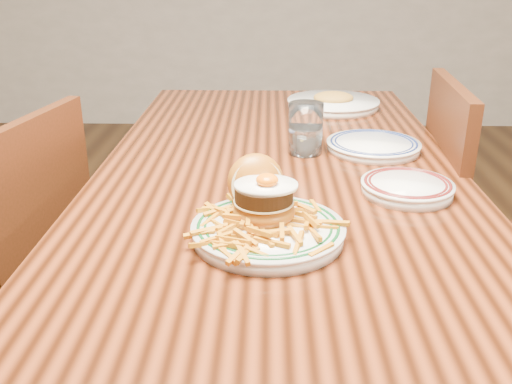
{
  "coord_description": "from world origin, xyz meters",
  "views": [
    {
      "loc": [
        -0.03,
        -1.29,
        1.21
      ],
      "look_at": [
        -0.05,
        -0.35,
        0.82
      ],
      "focal_mm": 40.0,
      "sensor_mm": 36.0,
      "label": 1
    }
  ],
  "objects_px": {
    "side_plate": "(407,187)",
    "chair_left": "(11,275)",
    "table": "(279,197)",
    "chair_right": "(480,240)",
    "main_plate": "(266,216)"
  },
  "relations": [
    {
      "from": "chair_right",
      "to": "side_plate",
      "type": "xyz_separation_m",
      "value": [
        -0.29,
        -0.3,
        0.28
      ]
    },
    {
      "from": "main_plate",
      "to": "chair_right",
      "type": "bearing_deg",
      "value": 26.06
    },
    {
      "from": "chair_right",
      "to": "side_plate",
      "type": "relative_size",
      "value": 4.82
    },
    {
      "from": "main_plate",
      "to": "side_plate",
      "type": "bearing_deg",
      "value": 19.31
    },
    {
      "from": "table",
      "to": "side_plate",
      "type": "xyz_separation_m",
      "value": [
        0.26,
        -0.19,
        0.1
      ]
    },
    {
      "from": "table",
      "to": "chair_right",
      "type": "xyz_separation_m",
      "value": [
        0.55,
        0.12,
        -0.17
      ]
    },
    {
      "from": "chair_right",
      "to": "side_plate",
      "type": "height_order",
      "value": "chair_right"
    },
    {
      "from": "table",
      "to": "chair_right",
      "type": "height_order",
      "value": "chair_right"
    },
    {
      "from": "chair_right",
      "to": "side_plate",
      "type": "distance_m",
      "value": 0.5
    },
    {
      "from": "side_plate",
      "to": "chair_left",
      "type": "bearing_deg",
      "value": 151.68
    },
    {
      "from": "chair_right",
      "to": "table",
      "type": "bearing_deg",
      "value": 16.15
    },
    {
      "from": "chair_left",
      "to": "side_plate",
      "type": "bearing_deg",
      "value": 2.94
    },
    {
      "from": "side_plate",
      "to": "main_plate",
      "type": "bearing_deg",
      "value": -167.72
    },
    {
      "from": "chair_left",
      "to": "main_plate",
      "type": "distance_m",
      "value": 0.77
    },
    {
      "from": "chair_right",
      "to": "main_plate",
      "type": "bearing_deg",
      "value": 44.59
    }
  ]
}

